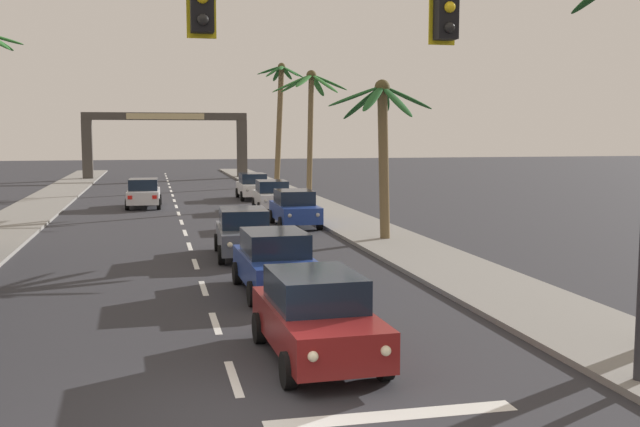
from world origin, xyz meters
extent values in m
plane|color=#2D2D33|center=(0.00, 0.00, 0.00)|extent=(220.00, 220.00, 0.00)
cube|color=gray|center=(7.80, 20.00, 0.07)|extent=(3.20, 110.00, 0.14)
cube|color=silver|center=(0.00, 1.68, 0.00)|extent=(0.16, 2.00, 0.01)
cube|color=silver|center=(0.00, 5.62, 0.00)|extent=(0.16, 2.00, 0.01)
cube|color=silver|center=(0.00, 9.55, 0.00)|extent=(0.16, 2.00, 0.01)
cube|color=silver|center=(0.00, 13.49, 0.00)|extent=(0.16, 2.00, 0.01)
cube|color=silver|center=(0.00, 17.43, 0.00)|extent=(0.16, 2.00, 0.01)
cube|color=silver|center=(0.00, 21.36, 0.00)|extent=(0.16, 2.00, 0.01)
cube|color=silver|center=(0.00, 25.30, 0.00)|extent=(0.16, 2.00, 0.01)
cube|color=silver|center=(0.00, 29.23, 0.00)|extent=(0.16, 2.00, 0.01)
cube|color=silver|center=(0.00, 33.17, 0.00)|extent=(0.16, 2.00, 0.01)
cube|color=silver|center=(0.00, 37.11, 0.00)|extent=(0.16, 2.00, 0.01)
cube|color=silver|center=(0.00, 41.04, 0.00)|extent=(0.16, 2.00, 0.01)
cube|color=silver|center=(0.00, 44.98, 0.00)|extent=(0.16, 2.00, 0.01)
cube|color=silver|center=(0.00, 48.92, 0.00)|extent=(0.16, 2.00, 0.01)
cube|color=silver|center=(0.00, 52.85, 0.00)|extent=(0.16, 2.00, 0.01)
cube|color=silver|center=(0.00, 56.79, 0.00)|extent=(0.16, 2.00, 0.01)
cube|color=silver|center=(0.00, 60.72, 0.00)|extent=(0.16, 2.00, 0.01)
cube|color=silver|center=(0.00, 64.66, 0.00)|extent=(0.16, 2.00, 0.01)
cube|color=silver|center=(0.00, 68.60, 0.00)|extent=(0.16, 2.00, 0.01)
cube|color=silver|center=(2.20, -0.60, 0.00)|extent=(4.00, 0.44, 0.01)
cube|color=black|center=(3.07, -0.34, 6.20)|extent=(0.32, 0.26, 0.92)
sphere|color=yellow|center=(3.07, -0.48, 6.20)|extent=(0.17, 0.17, 0.17)
sphere|color=black|center=(3.07, -0.48, 5.90)|extent=(0.17, 0.17, 0.17)
cube|color=yellow|center=(3.07, -0.17, 6.20)|extent=(0.42, 0.03, 1.04)
sphere|color=black|center=(-0.59, -0.48, 5.90)|extent=(0.17, 0.17, 0.17)
cube|color=yellow|center=(-0.59, -0.17, 6.20)|extent=(0.42, 0.03, 1.04)
cube|color=maroon|center=(1.67, 2.42, 0.68)|extent=(1.91, 4.36, 0.72)
cube|color=black|center=(1.67, 2.57, 1.36)|extent=(1.67, 2.25, 0.64)
cylinder|color=black|center=(2.58, 1.03, 0.32)|extent=(0.24, 0.65, 0.64)
cylinder|color=black|center=(0.86, 0.97, 0.32)|extent=(0.24, 0.65, 0.64)
cylinder|color=black|center=(2.49, 3.87, 0.32)|extent=(0.24, 0.65, 0.64)
cylinder|color=black|center=(0.76, 3.81, 0.32)|extent=(0.24, 0.65, 0.64)
sphere|color=#F9EFC6|center=(2.37, 0.27, 0.76)|extent=(0.18, 0.18, 0.18)
sphere|color=#F9EFC6|center=(1.13, 0.23, 0.76)|extent=(0.18, 0.18, 0.18)
cube|color=red|center=(2.26, 4.60, 0.78)|extent=(0.24, 0.07, 0.20)
cube|color=red|center=(0.94, 4.56, 0.78)|extent=(0.24, 0.07, 0.20)
cube|color=navy|center=(1.88, 8.52, 0.68)|extent=(1.86, 4.34, 0.72)
cube|color=black|center=(1.88, 8.67, 1.36)|extent=(1.65, 2.24, 0.64)
cylinder|color=black|center=(2.78, 7.12, 0.32)|extent=(0.24, 0.65, 0.64)
cylinder|color=black|center=(1.05, 7.08, 0.32)|extent=(0.24, 0.65, 0.64)
cylinder|color=black|center=(2.71, 9.96, 0.32)|extent=(0.24, 0.65, 0.64)
cylinder|color=black|center=(0.99, 9.92, 0.32)|extent=(0.24, 0.65, 0.64)
sphere|color=#F9EFC6|center=(2.56, 6.37, 0.76)|extent=(0.18, 0.18, 0.18)
sphere|color=#F9EFC6|center=(1.32, 6.34, 0.76)|extent=(0.18, 0.18, 0.18)
cube|color=red|center=(2.49, 10.70, 0.78)|extent=(0.24, 0.07, 0.20)
cube|color=red|center=(1.17, 10.66, 0.78)|extent=(0.24, 0.07, 0.20)
cube|color=#4C515B|center=(1.76, 14.62, 0.68)|extent=(1.93, 4.37, 0.72)
cube|color=black|center=(1.76, 14.77, 1.36)|extent=(1.69, 2.26, 0.64)
cylinder|color=black|center=(2.56, 13.17, 0.32)|extent=(0.25, 0.65, 0.64)
cylinder|color=black|center=(0.84, 13.24, 0.32)|extent=(0.25, 0.65, 0.64)
cylinder|color=black|center=(2.67, 16.00, 0.32)|extent=(0.25, 0.65, 0.64)
cylinder|color=black|center=(0.95, 16.07, 0.32)|extent=(0.25, 0.65, 0.64)
sphere|color=#F9EFC6|center=(2.29, 12.43, 0.76)|extent=(0.18, 0.18, 0.18)
sphere|color=#F9EFC6|center=(1.05, 12.48, 0.76)|extent=(0.18, 0.18, 0.18)
cube|color=red|center=(2.50, 16.75, 0.78)|extent=(0.24, 0.07, 0.20)
cube|color=red|center=(1.18, 16.80, 0.78)|extent=(0.24, 0.07, 0.20)
cube|color=silver|center=(-1.84, 33.00, 0.68)|extent=(1.88, 4.35, 0.72)
cube|color=black|center=(-1.84, 32.85, 1.36)|extent=(1.66, 2.25, 0.64)
cylinder|color=black|center=(-2.66, 34.45, 0.32)|extent=(0.24, 0.65, 0.64)
cylinder|color=black|center=(-0.94, 34.40, 0.32)|extent=(0.24, 0.65, 0.64)
cylinder|color=black|center=(-2.74, 31.61, 0.32)|extent=(0.24, 0.65, 0.64)
cylinder|color=black|center=(-1.02, 31.56, 0.32)|extent=(0.24, 0.65, 0.64)
sphere|color=#B2B2AD|center=(-2.40, 35.19, 0.76)|extent=(0.18, 0.18, 0.18)
sphere|color=#B2B2AD|center=(-1.16, 35.15, 0.76)|extent=(0.18, 0.18, 0.18)
cube|color=red|center=(-2.56, 30.86, 0.78)|extent=(0.24, 0.07, 0.20)
cube|color=red|center=(-1.24, 30.83, 0.78)|extent=(0.24, 0.07, 0.20)
cube|color=navy|center=(5.07, 22.47, 0.68)|extent=(1.79, 4.31, 0.72)
cube|color=black|center=(5.07, 22.62, 1.36)|extent=(1.62, 2.21, 0.64)
cylinder|color=black|center=(5.92, 21.04, 0.32)|extent=(0.22, 0.64, 0.64)
cylinder|color=black|center=(4.19, 21.06, 0.32)|extent=(0.22, 0.64, 0.64)
cylinder|color=black|center=(5.94, 23.88, 0.32)|extent=(0.22, 0.64, 0.64)
cylinder|color=black|center=(4.21, 23.89, 0.32)|extent=(0.22, 0.64, 0.64)
sphere|color=#B2B2AD|center=(5.67, 20.29, 0.76)|extent=(0.18, 0.18, 0.18)
sphere|color=#B2B2AD|center=(4.43, 20.30, 0.76)|extent=(0.18, 0.18, 0.18)
cube|color=red|center=(5.74, 24.62, 0.78)|extent=(0.24, 0.06, 0.20)
cube|color=red|center=(4.42, 24.63, 0.78)|extent=(0.24, 0.06, 0.20)
cube|color=silver|center=(5.14, 29.53, 0.68)|extent=(1.88, 4.35, 0.72)
cube|color=black|center=(5.14, 29.68, 1.36)|extent=(1.66, 2.25, 0.64)
cylinder|color=black|center=(5.96, 28.09, 0.32)|extent=(0.24, 0.65, 0.64)
cylinder|color=black|center=(4.23, 28.14, 0.32)|extent=(0.24, 0.65, 0.64)
cylinder|color=black|center=(6.04, 30.92, 0.32)|extent=(0.24, 0.65, 0.64)
cylinder|color=black|center=(4.32, 30.97, 0.32)|extent=(0.24, 0.65, 0.64)
sphere|color=#B2B2AD|center=(5.69, 27.34, 0.76)|extent=(0.18, 0.18, 0.18)
sphere|color=#B2B2AD|center=(4.45, 27.38, 0.76)|extent=(0.18, 0.18, 0.18)
cube|color=red|center=(5.86, 31.67, 0.78)|extent=(0.24, 0.07, 0.20)
cube|color=red|center=(4.54, 31.71, 0.78)|extent=(0.24, 0.07, 0.20)
cube|color=silver|center=(5.05, 37.00, 0.68)|extent=(1.79, 4.31, 0.72)
cube|color=black|center=(5.05, 37.15, 1.36)|extent=(1.61, 2.21, 0.64)
cylinder|color=black|center=(5.91, 35.58, 0.32)|extent=(0.22, 0.64, 0.64)
cylinder|color=black|center=(4.18, 35.59, 0.32)|extent=(0.22, 0.64, 0.64)
cylinder|color=black|center=(5.92, 38.42, 0.32)|extent=(0.22, 0.64, 0.64)
cylinder|color=black|center=(4.20, 38.43, 0.32)|extent=(0.22, 0.64, 0.64)
sphere|color=#B2B2AD|center=(5.66, 34.83, 0.76)|extent=(0.18, 0.18, 0.18)
sphere|color=#B2B2AD|center=(4.42, 34.84, 0.76)|extent=(0.18, 0.18, 0.18)
cube|color=red|center=(5.73, 39.16, 0.78)|extent=(0.24, 0.06, 0.20)
cube|color=red|center=(4.41, 39.17, 0.78)|extent=(0.24, 0.06, 0.20)
ellipsoid|color=#2D702D|center=(-7.49, 23.93, 8.38)|extent=(1.75, 0.50, 0.61)
cylinder|color=brown|center=(7.60, 16.97, 3.02)|extent=(0.57, 0.39, 6.05)
ellipsoid|color=#1E5123|center=(8.58, 17.07, 5.71)|extent=(2.23, 0.59, 1.01)
ellipsoid|color=#1E5123|center=(7.91, 17.95, 5.67)|extent=(1.20, 2.16, 1.08)
ellipsoid|color=#1E5123|center=(6.94, 17.77, 5.51)|extent=(1.51, 1.88, 1.38)
ellipsoid|color=#1E5123|center=(6.42, 16.96, 5.74)|extent=(2.23, 0.43, 0.94)
ellipsoid|color=#1E5123|center=(6.90, 16.14, 5.62)|extent=(1.59, 1.96, 1.17)
ellipsoid|color=#1E5123|center=(7.79, 16.03, 5.52)|extent=(0.97, 2.07, 1.36)
sphere|color=#4C4223|center=(7.51, 16.97, 6.09)|extent=(0.60, 0.60, 0.60)
cylinder|color=brown|center=(7.92, 32.50, 3.83)|extent=(0.49, 0.32, 7.66)
ellipsoid|color=#2D702D|center=(9.18, 32.80, 7.32)|extent=(2.50, 0.99, 1.00)
ellipsoid|color=#2D702D|center=(8.59, 33.48, 7.16)|extent=(1.56, 2.22, 1.30)
ellipsoid|color=#2D702D|center=(7.24, 33.43, 7.27)|extent=(1.85, 2.15, 1.10)
ellipsoid|color=#2D702D|center=(6.83, 32.60, 7.22)|extent=(2.43, 0.60, 1.20)
ellipsoid|color=#2D702D|center=(7.34, 31.48, 7.32)|extent=(1.67, 2.29, 1.01)
ellipsoid|color=#2D702D|center=(8.56, 31.50, 7.17)|extent=(1.49, 2.26, 1.29)
sphere|color=#4C4223|center=(8.00, 32.50, 7.70)|extent=(0.60, 0.60, 0.60)
cylinder|color=brown|center=(8.67, 48.03, 4.74)|extent=(0.89, 0.43, 9.49)
ellipsoid|color=#236028|center=(9.81, 47.94, 9.11)|extent=(1.93, 0.59, 1.07)
ellipsoid|color=#236028|center=(9.43, 48.78, 9.11)|extent=(1.43, 1.78, 1.07)
ellipsoid|color=#236028|center=(8.71, 48.89, 9.04)|extent=(0.78, 1.88, 1.21)
ellipsoid|color=#236028|center=(8.23, 48.78, 9.34)|extent=(1.66, 1.79, 0.63)
ellipsoid|color=#236028|center=(7.94, 48.23, 9.25)|extent=(2.04, 0.80, 0.80)
ellipsoid|color=#236028|center=(8.18, 47.46, 9.11)|extent=(1.73, 1.50, 1.08)
ellipsoid|color=#236028|center=(8.68, 47.05, 9.36)|extent=(0.82, 2.09, 0.59)
ellipsoid|color=#236028|center=(9.45, 47.29, 9.13)|extent=(1.47, 1.78, 1.03)
sphere|color=#4C4223|center=(8.89, 48.03, 9.53)|extent=(0.60, 0.60, 0.60)
cube|color=#423D38|center=(-7.08, 59.98, 2.73)|extent=(0.90, 0.90, 5.46)
cube|color=#423D38|center=(7.08, 59.98, 2.73)|extent=(0.90, 0.90, 5.46)
cube|color=#423D38|center=(0.00, 59.98, 5.81)|extent=(15.05, 0.60, 0.70)
cube|color=tan|center=(0.00, 59.66, 5.81)|extent=(7.08, 0.08, 0.56)
camera|label=1|loc=(-1.32, -11.14, 4.35)|focal=41.79mm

